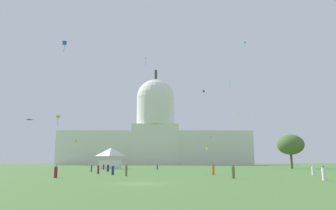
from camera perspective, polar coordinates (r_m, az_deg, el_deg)
ground_plane at (r=31.96m, az=-5.34°, el=-14.07°), size 800.00×800.00×0.00m
capitol_building at (r=219.19m, az=-2.31°, el=-5.50°), size 130.90×26.79×67.50m
event_tent at (r=97.95m, az=-10.40°, el=-9.49°), size 6.79×4.93×6.35m
tree_east_near at (r=108.35m, az=21.40°, el=-6.75°), size 10.89×10.49×10.76m
person_olive_edge_west at (r=48.58m, az=-7.62°, el=-11.76°), size 0.46×0.46×1.76m
person_navy_near_tree_east at (r=53.34m, az=-10.02°, el=-11.62°), size 0.48×0.48×1.69m
person_maroon_lawn_far_left at (r=58.02m, az=-12.58°, el=-11.40°), size 0.41×0.41×1.68m
person_navy_mid_right at (r=70.95m, az=-10.88°, el=-11.24°), size 0.65×0.65×1.67m
person_orange_back_left at (r=53.97m, az=8.23°, el=-11.60°), size 0.46×0.46×1.79m
person_white_near_tree_west at (r=41.27m, az=26.53°, el=-11.15°), size 0.53×0.53×1.68m
person_olive_deep_crowd at (r=42.46m, az=11.79°, el=-11.91°), size 0.57×0.57×1.72m
person_maroon_lawn_far_right at (r=45.44m, az=-19.77°, el=-11.44°), size 0.60×0.60×1.68m
person_denim_front_right at (r=89.25m, az=-1.96°, el=-11.24°), size 0.63×0.63×1.51m
person_white_near_tent at (r=56.60m, az=24.91°, el=-10.81°), size 0.65×0.65×1.57m
person_denim_mid_center at (r=69.89m, az=-13.76°, el=-11.11°), size 0.43×0.43×1.71m
person_maroon_back_right at (r=90.24m, az=-11.67°, el=-11.01°), size 0.57×0.57×1.55m
kite_yellow_mid at (r=135.98m, az=12.75°, el=-1.70°), size 0.48×0.85×2.93m
kite_white_high at (r=188.43m, az=6.64°, el=4.23°), size 0.69×1.29×0.21m
kite_green_high at (r=143.45m, az=11.26°, el=3.97°), size 0.42×0.71×3.48m
kite_orange_low at (r=179.65m, az=7.82°, el=-5.69°), size 0.71×0.70×2.42m
kite_turquoise_high at (r=138.44m, az=13.78°, el=10.99°), size 0.75×0.76×0.66m
kite_lime_low at (r=95.10m, az=-19.38°, el=-2.19°), size 1.01×0.81×3.22m
kite_blue_mid at (r=78.28m, az=-18.33°, el=10.67°), size 1.00×1.06×2.78m
kite_red_high at (r=193.90m, az=-4.33°, el=3.63°), size 0.76×0.68×3.92m
kite_black_mid at (r=138.53m, az=6.54°, el=2.52°), size 0.88×0.41×0.93m
kite_magenta_low at (r=84.40m, az=-24.06°, el=-2.52°), size 1.58×0.69×0.33m
kite_gold_low at (r=138.57m, az=-16.45°, el=-6.40°), size 0.95×0.28×3.83m
kite_violet_high at (r=136.23m, az=-3.96°, el=8.16°), size 0.89×1.30×3.06m
kite_yellow_low at (r=157.83m, az=7.08°, el=-7.87°), size 0.44×0.94×0.96m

